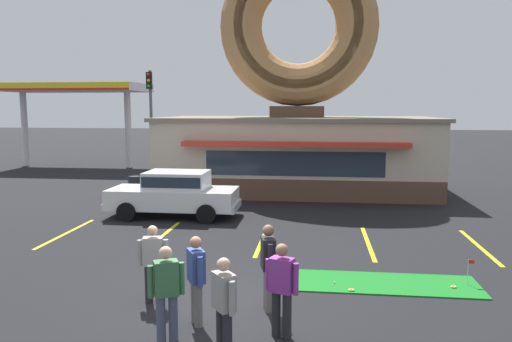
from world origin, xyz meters
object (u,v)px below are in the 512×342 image
at_px(pedestrian_leather_jacket_man, 282,286).
at_px(traffic_light_pole, 151,109).
at_px(pedestrian_hooded_kid, 196,276).
at_px(golf_ball, 334,283).
at_px(pedestrian_blue_sweater_man, 268,263).
at_px(putting_flag_pin, 470,266).
at_px(pedestrian_clipboard_woman, 153,261).
at_px(trash_bin, 135,187).
at_px(car_white, 175,192).
at_px(pedestrian_crossing_woman, 166,290).
at_px(pedestrian_beanie_man, 224,303).

height_order(pedestrian_leather_jacket_man, traffic_light_pole, traffic_light_pole).
bearing_deg(traffic_light_pole, pedestrian_hooded_kid, -69.07).
relative_size(golf_ball, pedestrian_blue_sweater_man, 0.03).
bearing_deg(pedestrian_blue_sweater_man, putting_flag_pin, 23.58).
relative_size(pedestrian_clipboard_woman, trash_bin, 1.58).
relative_size(car_white, pedestrian_hooded_kid, 2.87).
xyz_separation_m(pedestrian_blue_sweater_man, pedestrian_crossing_woman, (-1.50, -1.47, -0.03)).
distance_m(pedestrian_beanie_man, traffic_light_pole, 21.14).
relative_size(putting_flag_pin, pedestrian_leather_jacket_man, 0.34).
xyz_separation_m(pedestrian_hooded_kid, pedestrian_beanie_man, (0.70, -1.11, -0.01)).
bearing_deg(car_white, pedestrian_leather_jacket_man, -63.55).
distance_m(pedestrian_hooded_kid, trash_bin, 12.78).
relative_size(putting_flag_pin, traffic_light_pole, 0.09).
bearing_deg(pedestrian_crossing_woman, putting_flag_pin, 30.16).
xyz_separation_m(golf_ball, car_white, (-5.31, 6.17, 0.82)).
bearing_deg(trash_bin, putting_flag_pin, -39.74).
relative_size(pedestrian_hooded_kid, pedestrian_crossing_woman, 0.99).
height_order(putting_flag_pin, traffic_light_pole, traffic_light_pole).
bearing_deg(traffic_light_pole, pedestrian_beanie_man, -68.37).
height_order(pedestrian_crossing_woman, traffic_light_pole, traffic_light_pole).
relative_size(golf_ball, trash_bin, 0.04).
relative_size(pedestrian_blue_sweater_man, pedestrian_clipboard_woman, 1.07).
relative_size(car_white, pedestrian_crossing_woman, 2.85).
xyz_separation_m(golf_ball, traffic_light_pole, (-9.49, 16.09, 3.66)).
height_order(pedestrian_clipboard_woman, traffic_light_pole, traffic_light_pole).
relative_size(trash_bin, traffic_light_pole, 0.17).
relative_size(pedestrian_leather_jacket_man, trash_bin, 1.64).
distance_m(golf_ball, pedestrian_clipboard_woman, 3.89).
bearing_deg(putting_flag_pin, pedestrian_leather_jacket_man, -142.81).
height_order(pedestrian_blue_sweater_man, pedestrian_hooded_kid, pedestrian_blue_sweater_man).
xyz_separation_m(pedestrian_hooded_kid, trash_bin, (-5.45, 11.56, -0.37)).
relative_size(pedestrian_leather_jacket_man, pedestrian_clipboard_woman, 1.04).
distance_m(putting_flag_pin, trash_bin, 14.03).
relative_size(pedestrian_clipboard_woman, traffic_light_pole, 0.27).
bearing_deg(pedestrian_beanie_man, pedestrian_clipboard_woman, 131.81).
xyz_separation_m(pedestrian_clipboard_woman, traffic_light_pole, (-5.96, 17.50, 2.86)).
bearing_deg(car_white, putting_flag_pin, -35.59).
distance_m(car_white, traffic_light_pole, 11.13).
height_order(car_white, pedestrian_beanie_man, car_white).
bearing_deg(pedestrian_crossing_woman, pedestrian_leather_jacket_man, 11.87).
distance_m(putting_flag_pin, pedestrian_blue_sweater_man, 4.56).
distance_m(car_white, pedestrian_blue_sweater_man, 8.67).
relative_size(pedestrian_leather_jacket_man, traffic_light_pole, 0.28).
bearing_deg(pedestrian_crossing_woman, car_white, 105.43).
distance_m(putting_flag_pin, pedestrian_clipboard_woman, 6.65).
height_order(car_white, pedestrian_clipboard_woman, car_white).
distance_m(pedestrian_crossing_woman, traffic_light_pole, 20.41).
relative_size(car_white, traffic_light_pole, 0.79).
distance_m(car_white, pedestrian_clipboard_woman, 7.78).
bearing_deg(pedestrian_leather_jacket_man, pedestrian_clipboard_woman, 155.38).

